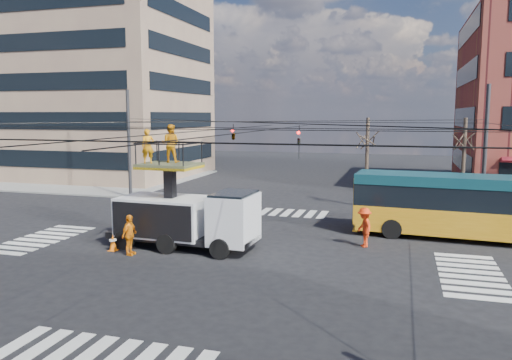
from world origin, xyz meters
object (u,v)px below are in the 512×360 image
object	(u,v)px
worker_ground	(129,235)
flagger	(364,227)
city_bus	(491,207)
traffic_cone	(113,242)
utility_truck	(186,207)

from	to	relation	value
worker_ground	flagger	size ratio (longest dim) A/B	0.97
city_bus	traffic_cone	world-z (taller)	city_bus
flagger	city_bus	bearing A→B (deg)	90.89
utility_truck	traffic_cone	bearing A→B (deg)	-152.33
utility_truck	city_bus	size ratio (longest dim) A/B	0.54
utility_truck	flagger	size ratio (longest dim) A/B	3.79
worker_ground	flagger	bearing A→B (deg)	-64.80
flagger	traffic_cone	bearing A→B (deg)	-95.18
utility_truck	traffic_cone	world-z (taller)	utility_truck
utility_truck	worker_ground	size ratio (longest dim) A/B	3.91
traffic_cone	flagger	world-z (taller)	flagger
city_bus	flagger	bearing A→B (deg)	-149.80
worker_ground	traffic_cone	bearing A→B (deg)	71.03
traffic_cone	city_bus	bearing A→B (deg)	21.90
city_bus	traffic_cone	distance (m)	18.21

